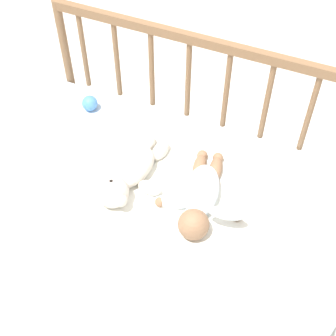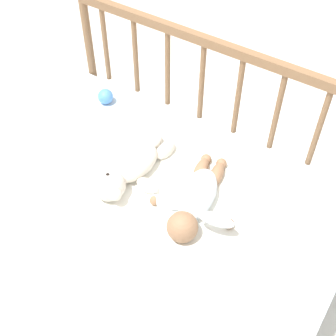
{
  "view_description": "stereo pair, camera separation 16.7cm",
  "coord_description": "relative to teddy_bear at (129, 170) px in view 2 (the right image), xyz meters",
  "views": [
    {
      "loc": [
        0.47,
        -1.03,
        1.8
      ],
      "look_at": [
        0.0,
        -0.01,
        0.57
      ],
      "focal_mm": 50.0,
      "sensor_mm": 36.0,
      "label": 1
    },
    {
      "loc": [
        0.62,
        -0.95,
        1.8
      ],
      "look_at": [
        0.0,
        -0.01,
        0.57
      ],
      "focal_mm": 50.0,
      "sensor_mm": 36.0,
      "label": 2
    }
  ],
  "objects": [
    {
      "name": "crib_rail",
      "position": [
        0.12,
        0.43,
        0.08
      ],
      "size": [
        1.34,
        0.04,
        0.89
      ],
      "color": "brown",
      "rests_on": "ground_plane"
    },
    {
      "name": "ground_plane",
      "position": [
        0.12,
        0.09,
        -0.55
      ],
      "size": [
        12.0,
        12.0,
        0.0
      ],
      "primitive_type": "plane",
      "color": "silver"
    },
    {
      "name": "teddy_bear",
      "position": [
        0.0,
        0.0,
        0.0
      ],
      "size": [
        0.27,
        0.39,
        0.12
      ],
      "color": "silver",
      "rests_on": "crib_mattress"
    },
    {
      "name": "blanket",
      "position": [
        0.15,
        0.05,
        -0.04
      ],
      "size": [
        0.77,
        0.52,
        0.01
      ],
      "color": "white",
      "rests_on": "crib_mattress"
    },
    {
      "name": "crib_mattress",
      "position": [
        0.12,
        0.09,
        -0.3
      ],
      "size": [
        1.34,
        0.64,
        0.51
      ],
      "color": "silver",
      "rests_on": "ground_plane"
    },
    {
      "name": "baby",
      "position": [
        0.27,
        0.02,
        -0.0
      ],
      "size": [
        0.33,
        0.41,
        0.1
      ],
      "color": "white",
      "rests_on": "crib_mattress"
    },
    {
      "name": "toy_ball",
      "position": [
        -0.34,
        0.29,
        -0.01
      ],
      "size": [
        0.07,
        0.07,
        0.07
      ],
      "color": "#4C8CDB",
      "rests_on": "crib_mattress"
    }
  ]
}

